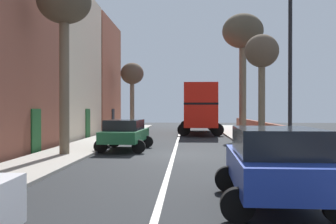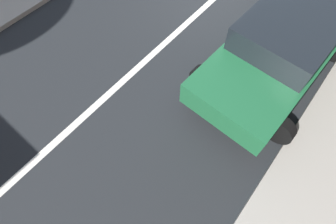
{
  "view_description": "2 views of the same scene",
  "coord_description": "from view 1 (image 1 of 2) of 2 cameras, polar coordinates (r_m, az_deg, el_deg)",
  "views": [
    {
      "loc": [
        0.6,
        -18.03,
        2.09
      ],
      "look_at": [
        -0.58,
        6.57,
        1.9
      ],
      "focal_mm": 41.87,
      "sensor_mm": 36.0,
      "label": 1
    },
    {
      "loc": [
        -3.1,
        6.16,
        4.9
      ],
      "look_at": [
        -1.95,
        4.72,
        1.71
      ],
      "focal_mm": 28.15,
      "sensor_mm": 36.0,
      "label": 2
    }
  ],
  "objects": [
    {
      "name": "litter_bin_right",
      "position": [
        17.14,
        18.7,
        -4.28
      ],
      "size": [
        0.55,
        0.55,
        1.12
      ],
      "color": "black",
      "rests_on": "sidewalk_right"
    },
    {
      "name": "street_tree_right_3",
      "position": [
        31.54,
        10.83,
        10.92
      ],
      "size": [
        3.18,
        3.18,
        9.38
      ],
      "color": "brown",
      "rests_on": "sidewalk_right"
    },
    {
      "name": "road_centre_line",
      "position": [
        18.16,
        0.84,
        -6.15
      ],
      "size": [
        0.16,
        54.0,
        0.01
      ],
      "primitive_type": "cube",
      "color": "silver",
      "rests_on": "ground"
    },
    {
      "name": "double_decker_bus",
      "position": [
        33.54,
        4.64,
        0.89
      ],
      "size": [
        3.65,
        10.14,
        4.06
      ],
      "color": "red",
      "rests_on": "ground"
    },
    {
      "name": "street_tree_left_0",
      "position": [
        18.3,
        -14.88,
        14.33
      ],
      "size": [
        2.37,
        2.37,
        7.69
      ],
      "color": "brown",
      "rests_on": "sidewalk_left"
    },
    {
      "name": "terraced_houses_left",
      "position": [
        21.22,
        -22.89,
        7.7
      ],
      "size": [
        4.07,
        47.62,
        10.48
      ],
      "color": "brown",
      "rests_on": "ground"
    },
    {
      "name": "street_tree_left_4",
      "position": [
        37.79,
        -5.25,
        5.27
      ],
      "size": [
        2.21,
        2.21,
        6.4
      ],
      "color": "#7A6B56",
      "rests_on": "sidewalk_left"
    },
    {
      "name": "boundary_wall_right",
      "position": [
        19.01,
        20.72,
        -4.26
      ],
      "size": [
        0.36,
        54.0,
        1.08
      ],
      "primitive_type": "cube",
      "color": "brown",
      "rests_on": "ground"
    },
    {
      "name": "parked_car_green_left_1",
      "position": [
        19.86,
        -6.25,
        -3.0
      ],
      "size": [
        2.58,
        4.56,
        1.55
      ],
      "color": "#1E6038",
      "rests_on": "ground"
    },
    {
      "name": "ground_plane",
      "position": [
        18.16,
        0.84,
        -6.17
      ],
      "size": [
        84.0,
        84.0,
        0.0
      ],
      "primitive_type": "plane",
      "color": "black"
    },
    {
      "name": "street_tree_right_1",
      "position": [
        24.62,
        13.49,
        8.02
      ],
      "size": [
        2.04,
        2.04,
        6.5
      ],
      "color": "brown",
      "rests_on": "sidewalk_right"
    },
    {
      "name": "sidewalk_right",
      "position": [
        18.64,
        16.15,
        -5.83
      ],
      "size": [
        2.6,
        60.0,
        0.12
      ],
      "primitive_type": "cube",
      "color": "#9E998E",
      "rests_on": "ground"
    },
    {
      "name": "sidewalk_left",
      "position": [
        18.96,
        -14.21,
        -5.72
      ],
      "size": [
        2.6,
        60.0,
        0.12
      ],
      "primitive_type": "cube",
      "color": "#9E998E",
      "rests_on": "ground"
    },
    {
      "name": "parked_car_blue_right_2",
      "position": [
        8.76,
        15.35,
        -7.01
      ],
      "size": [
        2.58,
        4.39,
        1.69
      ],
      "color": "#1E389E",
      "rests_on": "ground"
    },
    {
      "name": "lamppost_right",
      "position": [
        14.78,
        17.36,
        7.1
      ],
      "size": [
        0.32,
        0.32,
        6.31
      ],
      "color": "black",
      "rests_on": "sidewalk_right"
    }
  ]
}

